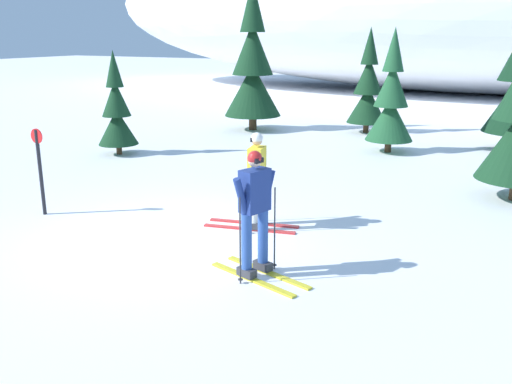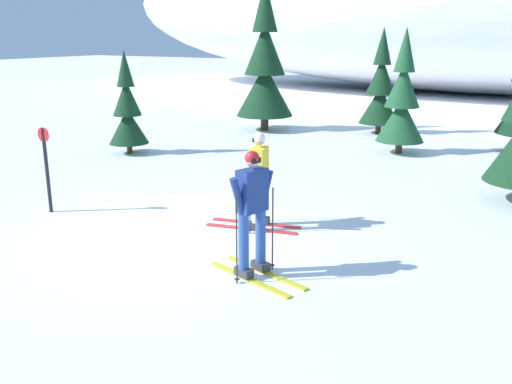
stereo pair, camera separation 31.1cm
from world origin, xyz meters
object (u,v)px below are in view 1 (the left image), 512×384
Objects in this scene: pine_tree_center_left at (368,90)px; pine_tree_center_right at (391,101)px; pine_tree_far_left at (117,112)px; skier_yellow_jacket at (256,179)px; skier_navy_jacket at (255,211)px; trail_marker_post at (40,167)px; pine_tree_left at (253,68)px.

pine_tree_center_right is at bearing -62.85° from pine_tree_center_left.
skier_yellow_jacket is at bearing -31.01° from pine_tree_far_left.
skier_navy_jacket is 1.10× the size of trail_marker_post.
skier_yellow_jacket is 10.54m from pine_tree_left.
pine_tree_center_left is (-1.95, 12.38, 0.53)m from skier_navy_jacket.
pine_tree_center_left reaches higher than skier_yellow_jacket.
pine_tree_left reaches higher than pine_tree_far_left.
pine_tree_center_right is at bearing -17.56° from pine_tree_left.
pine_tree_center_left is at bearing 117.15° from pine_tree_center_right.
trail_marker_post is at bearing -163.64° from skier_yellow_jacket.
skier_navy_jacket is 12.54m from pine_tree_center_left.
pine_tree_far_left is (-7.26, 5.65, 0.26)m from skier_navy_jacket.
pine_tree_left reaches higher than pine_tree_center_left.
pine_tree_left is (-4.84, 9.28, 1.27)m from skier_yellow_jacket.
pine_tree_left is 4.06m from pine_tree_center_left.
pine_tree_center_right is at bearing 86.52° from skier_yellow_jacket.
pine_tree_left is (-5.75, 11.11, 1.20)m from skier_navy_jacket.
skier_yellow_jacket is at bearing 16.36° from trail_marker_post.
pine_tree_far_left is 7.80m from pine_tree_center_right.
pine_tree_center_left is (3.79, 1.27, -0.67)m from pine_tree_left.
pine_tree_center_right is at bearing 92.68° from skier_navy_jacket.
pine_tree_center_right reaches higher than skier_navy_jacket.
pine_tree_far_left is 5.53m from trail_marker_post.
pine_tree_center_right is (6.81, 3.78, 0.26)m from pine_tree_far_left.
pine_tree_center_right is 9.84m from trail_marker_post.
pine_tree_far_left is at bearing -105.43° from pine_tree_left.
skier_navy_jacket reaches higher than skier_yellow_jacket.
pine_tree_center_right reaches higher than pine_tree_far_left.
skier_yellow_jacket is 10.62m from pine_tree_center_left.
pine_tree_far_left is at bearing 142.12° from skier_navy_jacket.
skier_navy_jacket is at bearing -87.32° from pine_tree_center_right.
pine_tree_center_left is 3.32m from pine_tree_center_right.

